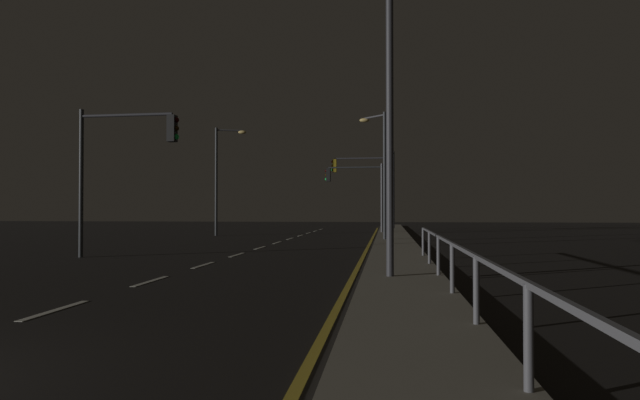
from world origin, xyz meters
TOP-DOWN VIEW (x-y plane):
  - ground_plane at (0.00, 17.50)m, footprint 112.00×112.00m
  - sidewalk_right at (6.10, 17.50)m, footprint 2.03×77.00m
  - lane_markings_center at (0.00, 21.00)m, footprint 0.14×50.00m
  - lane_edge_line at (4.83, 22.50)m, footprint 0.14×53.00m
  - traffic_light_mid_left at (3.49, 36.20)m, footprint 4.15×0.51m
  - traffic_light_mid_right at (-3.77, 15.27)m, footprint 3.84×0.39m
  - traffic_light_far_left at (3.98, 37.05)m, footprint 4.14×0.35m
  - street_lamp_corner at (6.19, 43.78)m, footprint 0.71×2.34m
  - street_lamp_across_street at (5.72, 9.88)m, footprint 0.73×1.96m
  - street_lamp_median at (5.37, 26.71)m, footprint 1.50×1.41m
  - street_lamp_mid_block at (-5.22, 32.40)m, footprint 1.98×0.83m
  - barrier_fence at (6.96, 6.94)m, footprint 0.09×17.97m

SIDE VIEW (x-z plane):
  - ground_plane at x=0.00m, z-range 0.00..0.00m
  - lane_edge_line at x=4.83m, z-range 0.00..0.01m
  - lane_markings_center at x=0.00m, z-range 0.00..0.01m
  - sidewalk_right at x=6.10m, z-range 0.00..0.14m
  - barrier_fence at x=6.96m, z-range 0.38..1.36m
  - traffic_light_mid_left at x=3.49m, z-range 1.15..6.00m
  - traffic_light_mid_right at x=-3.77m, z-range 1.10..6.51m
  - traffic_light_far_left at x=3.98m, z-range 1.28..6.84m
  - street_lamp_corner at x=6.19m, z-range 0.89..7.40m
  - street_lamp_median at x=5.37m, z-range 0.86..7.72m
  - street_lamp_mid_block at x=-5.22m, z-range 0.74..7.90m
  - street_lamp_across_street at x=5.72m, z-range 0.91..9.15m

